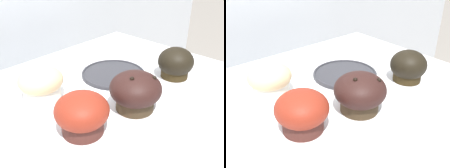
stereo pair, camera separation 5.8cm
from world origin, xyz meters
TOP-DOWN VIEW (x-y plane):
  - muffin_front_center at (0.01, 0.11)m, footprint 0.10×0.10m
  - muffin_back_left at (-0.01, -0.05)m, footprint 0.10×0.10m
  - muffin_back_right at (0.12, -0.08)m, footprint 0.11×0.11m
  - muffin_front_left at (0.31, -0.06)m, footprint 0.09×0.09m
  - serving_plate at (0.21, 0.07)m, footprint 0.18×0.18m

SIDE VIEW (x-z plane):
  - serving_plate at x=0.21m, z-range 0.88..0.89m
  - muffin_front_center at x=0.01m, z-range 0.88..0.96m
  - muffin_front_left at x=0.31m, z-range 0.88..0.96m
  - muffin_back_left at x=-0.01m, z-range 0.88..0.97m
  - muffin_back_right at x=0.12m, z-range 0.88..0.97m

